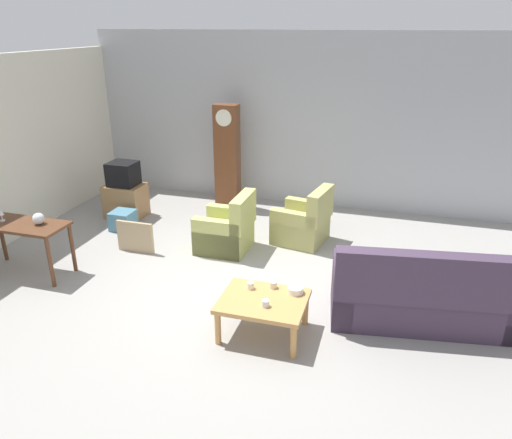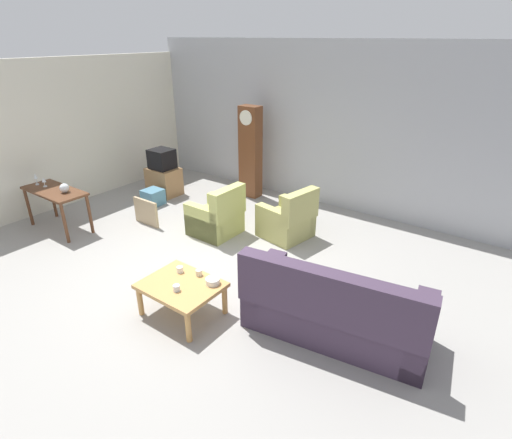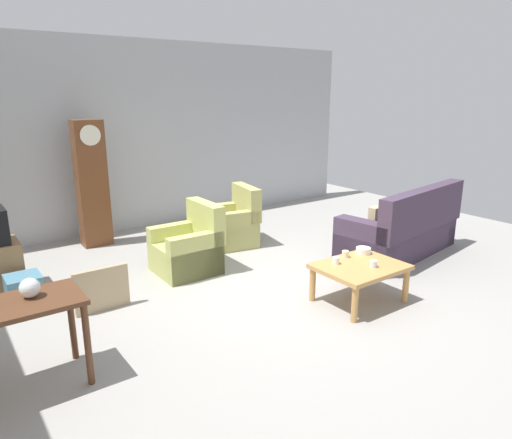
{
  "view_description": "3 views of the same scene",
  "coord_description": "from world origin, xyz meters",
  "px_view_note": "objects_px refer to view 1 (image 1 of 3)",
  "views": [
    {
      "loc": [
        1.7,
        -5.33,
        3.3
      ],
      "look_at": [
        0.0,
        0.38,
        0.87
      ],
      "focal_mm": 33.82,
      "sensor_mm": 36.0,
      "label": 1
    },
    {
      "loc": [
        3.66,
        -3.69,
        3.25
      ],
      "look_at": [
        0.64,
        0.46,
        0.88
      ],
      "focal_mm": 28.1,
      "sensor_mm": 36.0,
      "label": 2
    },
    {
      "loc": [
        -3.4,
        -4.18,
        2.34
      ],
      "look_at": [
        0.07,
        0.62,
        0.71
      ],
      "focal_mm": 32.6,
      "sensor_mm": 36.0,
      "label": 3
    }
  ],
  "objects_px": {
    "couch_floral": "(424,297)",
    "grandfather_clock": "(227,156)",
    "storage_box_blue": "(123,220)",
    "wine_glass_mid": "(1,214)",
    "cup_cream_tall": "(273,285)",
    "bowl_white_stacked": "(296,290)",
    "framed_picture_leaning": "(135,237)",
    "armchair_olive_far": "(303,224)",
    "tv_stand_cabinet": "(126,201)",
    "glass_dome_cloche": "(39,219)",
    "armchair_olive_near": "(227,231)",
    "cup_white_porcelain": "(250,285)",
    "cup_blue_rimmed": "(266,303)",
    "tv_crt": "(123,174)",
    "console_table_dark": "(21,231)",
    "coffee_table_wood": "(263,304)"
  },
  "relations": [
    {
      "from": "armchair_olive_far",
      "to": "bowl_white_stacked",
      "type": "bearing_deg",
      "value": -80.89
    },
    {
      "from": "tv_stand_cabinet",
      "to": "glass_dome_cloche",
      "type": "bearing_deg",
      "value": -88.12
    },
    {
      "from": "framed_picture_leaning",
      "to": "bowl_white_stacked",
      "type": "distance_m",
      "value": 3.07
    },
    {
      "from": "armchair_olive_far",
      "to": "cup_cream_tall",
      "type": "height_order",
      "value": "armchair_olive_far"
    },
    {
      "from": "armchair_olive_far",
      "to": "framed_picture_leaning",
      "type": "distance_m",
      "value": 2.66
    },
    {
      "from": "tv_crt",
      "to": "storage_box_blue",
      "type": "distance_m",
      "value": 0.89
    },
    {
      "from": "armchair_olive_far",
      "to": "tv_crt",
      "type": "height_order",
      "value": "tv_crt"
    },
    {
      "from": "tv_crt",
      "to": "bowl_white_stacked",
      "type": "relative_size",
      "value": 2.69
    },
    {
      "from": "grandfather_clock",
      "to": "bowl_white_stacked",
      "type": "height_order",
      "value": "grandfather_clock"
    },
    {
      "from": "armchair_olive_near",
      "to": "wine_glass_mid",
      "type": "height_order",
      "value": "wine_glass_mid"
    },
    {
      "from": "storage_box_blue",
      "to": "couch_floral",
      "type": "bearing_deg",
      "value": -16.98
    },
    {
      "from": "armchair_olive_near",
      "to": "framed_picture_leaning",
      "type": "distance_m",
      "value": 1.41
    },
    {
      "from": "grandfather_clock",
      "to": "tv_stand_cabinet",
      "type": "distance_m",
      "value": 2.04
    },
    {
      "from": "armchair_olive_near",
      "to": "couch_floral",
      "type": "bearing_deg",
      "value": -23.37
    },
    {
      "from": "cup_cream_tall",
      "to": "wine_glass_mid",
      "type": "height_order",
      "value": "wine_glass_mid"
    },
    {
      "from": "armchair_olive_near",
      "to": "grandfather_clock",
      "type": "bearing_deg",
      "value": 109.18
    },
    {
      "from": "framed_picture_leaning",
      "to": "tv_crt",
      "type": "bearing_deg",
      "value": 125.55
    },
    {
      "from": "armchair_olive_far",
      "to": "framed_picture_leaning",
      "type": "xyz_separation_m",
      "value": [
        -2.41,
        -1.12,
        -0.06
      ]
    },
    {
      "from": "tv_stand_cabinet",
      "to": "tv_crt",
      "type": "relative_size",
      "value": 1.42
    },
    {
      "from": "grandfather_clock",
      "to": "wine_glass_mid",
      "type": "xyz_separation_m",
      "value": [
        -2.08,
        -3.41,
        -0.11
      ]
    },
    {
      "from": "cup_white_porcelain",
      "to": "cup_blue_rimmed",
      "type": "distance_m",
      "value": 0.42
    },
    {
      "from": "tv_stand_cabinet",
      "to": "storage_box_blue",
      "type": "xyz_separation_m",
      "value": [
        0.26,
        -0.56,
        -0.14
      ]
    },
    {
      "from": "couch_floral",
      "to": "bowl_white_stacked",
      "type": "relative_size",
      "value": 12.38
    },
    {
      "from": "couch_floral",
      "to": "tv_stand_cabinet",
      "type": "relative_size",
      "value": 3.25
    },
    {
      "from": "grandfather_clock",
      "to": "glass_dome_cloche",
      "type": "xyz_separation_m",
      "value": [
        -1.52,
        -3.35,
        -0.14
      ]
    },
    {
      "from": "armchair_olive_near",
      "to": "bowl_white_stacked",
      "type": "height_order",
      "value": "armchair_olive_near"
    },
    {
      "from": "console_table_dark",
      "to": "glass_dome_cloche",
      "type": "height_order",
      "value": "glass_dome_cloche"
    },
    {
      "from": "armchair_olive_far",
      "to": "glass_dome_cloche",
      "type": "height_order",
      "value": "same"
    },
    {
      "from": "framed_picture_leaning",
      "to": "wine_glass_mid",
      "type": "bearing_deg",
      "value": -143.11
    },
    {
      "from": "couch_floral",
      "to": "cup_cream_tall",
      "type": "bearing_deg",
      "value": -164.75
    },
    {
      "from": "cup_white_porcelain",
      "to": "cup_blue_rimmed",
      "type": "xyz_separation_m",
      "value": [
        0.27,
        -0.32,
        -0.0
      ]
    },
    {
      "from": "coffee_table_wood",
      "to": "console_table_dark",
      "type": "relative_size",
      "value": 0.74
    },
    {
      "from": "console_table_dark",
      "to": "grandfather_clock",
      "type": "relative_size",
      "value": 0.67
    },
    {
      "from": "grandfather_clock",
      "to": "bowl_white_stacked",
      "type": "xyz_separation_m",
      "value": [
        2.11,
        -3.61,
        -0.49
      ]
    },
    {
      "from": "armchair_olive_far",
      "to": "tv_stand_cabinet",
      "type": "height_order",
      "value": "armchair_olive_far"
    },
    {
      "from": "storage_box_blue",
      "to": "wine_glass_mid",
      "type": "xyz_separation_m",
      "value": [
        -0.74,
        -1.78,
        0.71
      ]
    },
    {
      "from": "armchair_olive_near",
      "to": "tv_crt",
      "type": "xyz_separation_m",
      "value": [
        -2.25,
        0.8,
        0.51
      ]
    },
    {
      "from": "couch_floral",
      "to": "framed_picture_leaning",
      "type": "height_order",
      "value": "couch_floral"
    },
    {
      "from": "armchair_olive_far",
      "to": "storage_box_blue",
      "type": "xyz_separation_m",
      "value": [
        -3.07,
        -0.39,
        -0.14
      ]
    },
    {
      "from": "bowl_white_stacked",
      "to": "wine_glass_mid",
      "type": "distance_m",
      "value": 4.21
    },
    {
      "from": "cup_white_porcelain",
      "to": "armchair_olive_near",
      "type": "bearing_deg",
      "value": 117.66
    },
    {
      "from": "cup_blue_rimmed",
      "to": "wine_glass_mid",
      "type": "distance_m",
      "value": 4.0
    },
    {
      "from": "tv_stand_cabinet",
      "to": "wine_glass_mid",
      "type": "xyz_separation_m",
      "value": [
        -0.48,
        -2.34,
        0.57
      ]
    },
    {
      "from": "coffee_table_wood",
      "to": "cup_white_porcelain",
      "type": "distance_m",
      "value": 0.3
    },
    {
      "from": "grandfather_clock",
      "to": "wine_glass_mid",
      "type": "relative_size",
      "value": 11.33
    },
    {
      "from": "coffee_table_wood",
      "to": "armchair_olive_near",
      "type": "bearing_deg",
      "value": 120.05
    },
    {
      "from": "cup_cream_tall",
      "to": "wine_glass_mid",
      "type": "relative_size",
      "value": 0.48
    },
    {
      "from": "armchair_olive_far",
      "to": "cup_cream_tall",
      "type": "xyz_separation_m",
      "value": [
        0.11,
        -2.34,
        0.18
      ]
    },
    {
      "from": "couch_floral",
      "to": "grandfather_clock",
      "type": "bearing_deg",
      "value": 138.58
    },
    {
      "from": "cup_cream_tall",
      "to": "bowl_white_stacked",
      "type": "relative_size",
      "value": 0.46
    }
  ]
}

